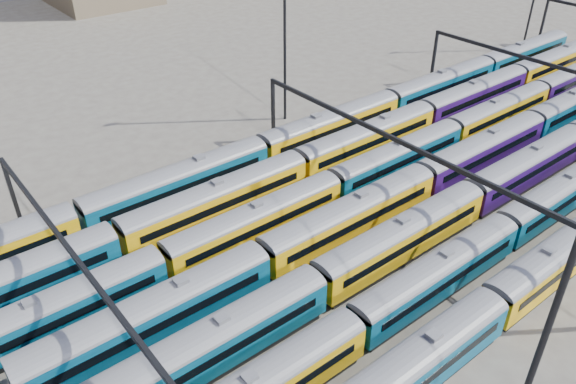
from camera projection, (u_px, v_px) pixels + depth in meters
ground at (320, 252)px, 50.91m from camera, size 500.00×500.00×0.00m
rake_0 at (560, 254)px, 46.76m from camera, size 95.79×2.81×4.72m
rake_1 at (355, 325)px, 40.08m from camera, size 111.14×2.71×4.55m
rake_2 at (403, 234)px, 48.92m from camera, size 137.65×2.88×4.84m
rake_3 at (351, 214)px, 51.42m from camera, size 100.61×2.95×4.96m
rake_4 at (333, 184)px, 56.05m from camera, size 113.71×2.78×4.66m
rake_5 at (299, 164)px, 59.06m from camera, size 122.03×2.98×5.01m
rake_6 at (262, 150)px, 61.69m from camera, size 123.94×3.02×5.09m
gantry_1 at (95, 291)px, 36.70m from camera, size 0.35×40.35×8.03m
gantry_2 at (402, 153)px, 52.50m from camera, size 0.35×40.35×8.03m
gantry_3 at (568, 79)px, 68.30m from camera, size 0.35×40.35×8.03m
mast_2 at (561, 291)px, 26.29m from camera, size 1.40×0.50×25.60m
mast_3 at (285, 12)px, 66.99m from camera, size 1.40×0.50×25.60m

